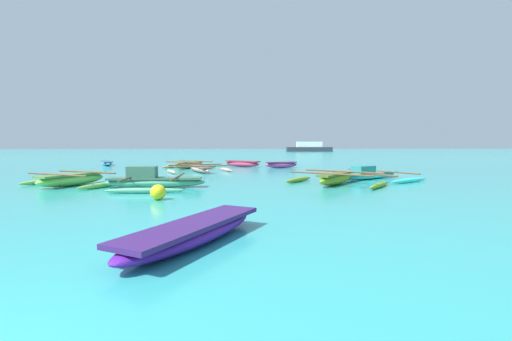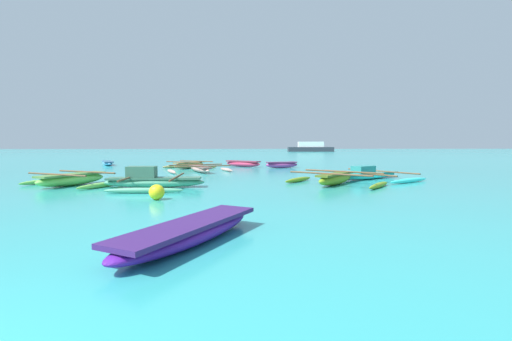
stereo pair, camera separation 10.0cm
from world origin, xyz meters
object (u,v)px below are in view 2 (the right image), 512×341
Objects in this scene: moored_boat_6 at (282,165)px; mooring_buoy_0 at (65,177)px; moored_boat_5 at (243,163)px; moored_boat_3 at (336,179)px; moored_boat_0 at (191,231)px; moored_boat_7 at (190,165)px; moored_boat_1 at (108,163)px; moored_boat_2 at (200,169)px; distant_ferry at (311,148)px; moored_boat_4 at (153,181)px; moored_boat_9 at (369,175)px; mooring_buoy_1 at (157,192)px; moored_boat_8 at (72,179)px.

mooring_buoy_0 is (-11.24, -7.71, -0.08)m from moored_boat_6.
moored_boat_3 is at bearing -34.68° from moored_boat_5.
moored_boat_0 is at bearing -55.20° from mooring_buoy_0.
moored_boat_1 is at bearing 92.51° from moored_boat_7.
distant_ferry reaches higher than moored_boat_2.
moored_boat_2 is at bearing 22.53° from moored_boat_1.
moored_boat_3 is 12.50m from mooring_buoy_0.
moored_boat_7 is (-0.09, 10.57, -0.04)m from moored_boat_4.
moored_boat_2 is 0.95× the size of moored_boat_3.
moored_boat_0 is 0.81× the size of moored_boat_3.
moored_boat_9 is (9.78, -7.77, -0.02)m from moored_boat_7.
moored_boat_4 reaches higher than moored_boat_1.
distant_ferry is at bearing 125.44° from moored_boat_1.
moored_boat_6 is at bearing -57.25° from moored_boat_7.
moored_boat_2 is 1.06× the size of moored_boat_4.
moored_boat_1 is 19.38m from mooring_buoy_1.
moored_boat_2 is 7.88m from moored_boat_8.
moored_boat_3 is at bearing 20.41° from moored_boat_1.
moored_boat_3 is 1.12× the size of moored_boat_4.
moored_boat_8 reaches higher than mooring_buoy_1.
moored_boat_0 is at bearing -115.22° from moored_boat_6.
moored_boat_1 is 20.28m from moored_boat_3.
moored_boat_8 is 67.18m from distant_ferry.
moored_boat_2 is 9.80m from moored_boat_9.
moored_boat_4 is 5.68m from mooring_buoy_0.
moored_boat_3 reaches higher than moored_boat_2.
mooring_buoy_1 reaches higher than moored_boat_5.
moored_boat_3 is at bearing -168.51° from moored_boat_9.
mooring_buoy_1 is (0.97, -13.58, 0.00)m from moored_boat_7.
moored_boat_5 is 0.67× the size of moored_boat_8.
moored_boat_5 is at bearing 56.97° from moored_boat_3.
moored_boat_8 is (-7.13, -11.30, 0.01)m from moored_boat_5.
moored_boat_4 reaches higher than moored_boat_7.
moored_boat_0 is 1.09× the size of moored_boat_1.
moored_boat_3 is 1.79× the size of moored_boat_6.
moored_boat_2 is at bearing -7.42° from moored_boat_8.
moored_boat_0 is 1.25× the size of moored_boat_5.
moored_boat_9 is at bearing 33.41° from mooring_buoy_1.
moored_boat_8 reaches higher than moored_boat_3.
moored_boat_7 is 12.06× the size of mooring_buoy_0.
moored_boat_5 reaches higher than moored_boat_0.
moored_boat_8 is at bearing 155.78° from moored_boat_9.
moored_boat_1 is at bearing -154.06° from moored_boat_2.
moored_boat_5 reaches higher than moored_boat_1.
moored_boat_2 is 1.70× the size of moored_boat_6.
mooring_buoy_0 is 65.65m from distant_ferry.
moored_boat_4 is 3.14m from mooring_buoy_1.
moored_boat_1 is at bearing 150.60° from moored_boat_6.
moored_boat_8 reaches higher than moored_boat_0.
moored_boat_9 is at bearing -96.61° from moored_boat_7.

